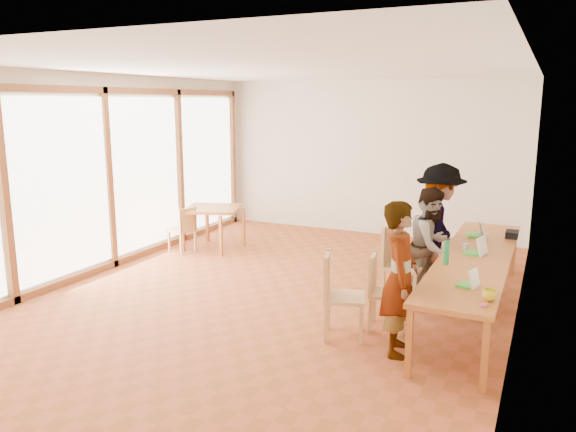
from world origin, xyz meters
name	(u,v)px	position (x,y,z in m)	size (l,w,h in m)	color
ground	(280,292)	(0.00, 0.00, 0.00)	(8.00, 8.00, 0.00)	#B0502A
wall_back	(369,158)	(0.00, 4.00, 1.50)	(6.00, 0.10, 3.00)	#EEE6CD
wall_front	(28,261)	(0.00, -4.00, 1.50)	(6.00, 0.10, 3.00)	#EEE6CD
wall_right	(524,202)	(3.00, 0.00, 1.50)	(0.10, 8.00, 3.00)	#EEE6CD
window_wall	(108,173)	(-2.96, 0.00, 1.50)	(0.10, 8.00, 3.00)	white
ceiling	(280,66)	(0.00, 0.00, 3.02)	(6.00, 8.00, 0.04)	white
communal_table	(475,260)	(2.50, 0.27, 0.70)	(0.80, 4.00, 0.75)	#BE652A
side_table	(213,212)	(-2.11, 1.63, 0.67)	(0.90, 0.90, 0.75)	#BE652A
chair_near	(380,283)	(1.57, -0.59, 0.53)	(0.46, 0.46, 0.46)	tan
chair_mid	(336,286)	(1.19, -1.04, 0.58)	(0.55, 0.55, 0.50)	tan
chair_far	(396,255)	(1.51, 0.32, 0.63)	(0.50, 0.50, 0.55)	tan
chair_empty	(442,233)	(1.80, 2.09, 0.57)	(0.52, 0.52, 0.50)	tan
chair_spare	(185,225)	(-2.42, 1.20, 0.49)	(0.45, 0.45, 0.43)	tan
person_near	(400,278)	(1.93, -1.16, 0.81)	(0.59, 0.39, 1.61)	gray
person_mid	(431,246)	(1.93, 0.47, 0.76)	(0.74, 0.58, 1.52)	gray
person_far	(439,229)	(1.93, 0.97, 0.89)	(1.15, 0.66, 1.78)	gray
laptop_near	(470,282)	(2.59, -0.95, 0.80)	(0.23, 0.25, 0.18)	green
laptop_mid	(478,249)	(2.51, 0.36, 0.81)	(0.28, 0.30, 0.22)	green
laptop_far	(478,232)	(2.40, 1.34, 0.81)	(0.29, 0.31, 0.23)	green
yellow_mug	(489,295)	(2.81, -1.29, 0.80)	(0.13, 0.13, 0.10)	yellow
green_bottle	(446,253)	(2.24, -0.25, 0.89)	(0.07, 0.07, 0.28)	#208348
clear_glass	(466,247)	(2.35, 0.50, 0.80)	(0.07, 0.07, 0.09)	silver
condiment_cup	(486,236)	(2.51, 1.29, 0.78)	(0.08, 0.08, 0.06)	white
pink_phone	(484,305)	(2.79, -1.46, 0.76)	(0.05, 0.10, 0.01)	#D63686
black_pouch	(512,234)	(2.83, 1.47, 0.80)	(0.16, 0.26, 0.09)	black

